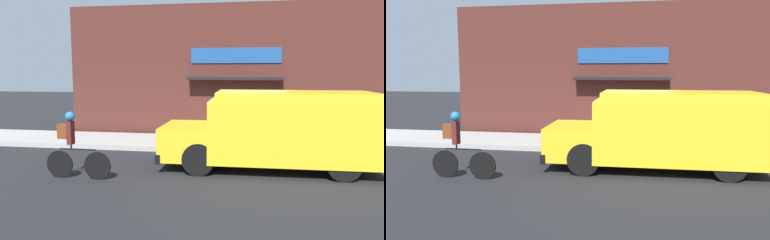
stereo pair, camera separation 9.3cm
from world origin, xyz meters
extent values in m
plane|color=#232326|center=(0.00, 0.00, 0.00)|extent=(70.00, 70.00, 0.00)
cube|color=#ADAAA3|center=(0.00, 1.31, 0.08)|extent=(28.00, 2.61, 0.16)
cube|color=#4C231E|center=(0.00, 2.89, 2.60)|extent=(14.16, 0.18, 5.20)
cube|color=#1E4C93|center=(-0.40, 2.78, 3.22)|extent=(3.42, 0.05, 0.58)
cube|color=black|center=(-0.40, 2.49, 2.35)|extent=(3.59, 0.63, 0.10)
cube|color=yellow|center=(1.36, -1.60, 1.08)|extent=(4.37, 2.24, 1.58)
cube|color=yellow|center=(-1.46, -1.64, 0.72)|extent=(1.34, 2.02, 0.87)
cube|color=yellow|center=(1.36, -1.60, 1.97)|extent=(4.02, 2.06, 0.22)
cube|color=black|center=(-2.07, -1.65, 0.39)|extent=(0.15, 2.13, 0.24)
cube|color=red|center=(0.15, -0.28, 1.15)|extent=(0.03, 0.44, 0.44)
cylinder|color=black|center=(-1.05, -0.71, 0.41)|extent=(0.82, 0.27, 0.82)
cylinder|color=black|center=(-1.03, -2.56, 0.41)|extent=(0.82, 0.27, 0.82)
cylinder|color=black|center=(2.44, -0.65, 0.41)|extent=(0.82, 0.27, 0.82)
cylinder|color=black|center=(2.47, -2.50, 0.41)|extent=(0.82, 0.27, 0.82)
cylinder|color=black|center=(-3.38, -3.34, 0.34)|extent=(0.68, 0.04, 0.68)
cylinder|color=black|center=(-4.36, -3.33, 0.34)|extent=(0.68, 0.04, 0.68)
cylinder|color=black|center=(-3.87, -3.33, 0.73)|extent=(0.93, 0.04, 0.04)
cylinder|color=black|center=(-4.04, -3.33, 0.79)|extent=(0.04, 0.04, 0.12)
cube|color=#561E1E|center=(-4.04, -3.33, 1.13)|extent=(0.12, 0.20, 0.56)
sphere|color=#2375B7|center=(-4.04, -3.33, 1.53)|extent=(0.23, 0.23, 0.23)
cube|color=brown|center=(-4.23, -3.33, 1.16)|extent=(0.26, 0.14, 0.36)
cylinder|color=slate|center=(2.28, 1.18, 0.63)|extent=(0.63, 0.63, 0.93)
cylinder|color=black|center=(2.28, 1.18, 1.11)|extent=(0.65, 0.65, 0.04)
camera|label=1|loc=(0.34, -11.67, 2.58)|focal=35.00mm
camera|label=2|loc=(0.43, -11.65, 2.58)|focal=35.00mm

